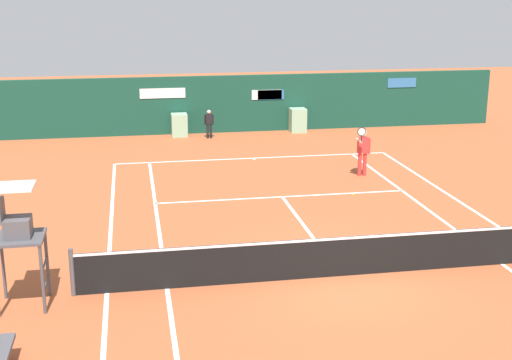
{
  "coord_description": "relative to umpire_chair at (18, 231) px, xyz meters",
  "views": [
    {
      "loc": [
        -4.6,
        -14.33,
        6.4
      ],
      "look_at": [
        -0.98,
        5.67,
        0.8
      ],
      "focal_mm": 49.07,
      "sensor_mm": 36.0,
      "label": 1
    }
  ],
  "objects": [
    {
      "name": "player_on_baseline",
      "position": [
        10.29,
        8.76,
        -0.67
      ],
      "size": [
        0.67,
        0.67,
        1.85
      ],
      "rotation": [
        0.0,
        0.0,
        3.09
      ],
      "color": "red",
      "rests_on": "ground_plane"
    },
    {
      "name": "tennis_ball_near_service_line",
      "position": [
        9.21,
        6.45,
        -1.62
      ],
      "size": [
        0.07,
        0.07,
        0.07
      ],
      "primitive_type": "sphere",
      "color": "#CCE033",
      "rests_on": "ground_plane"
    },
    {
      "name": "tennis_net",
      "position": [
        6.97,
        0.32,
        -1.14
      ],
      "size": [
        12.1,
        0.1,
        1.07
      ],
      "color": "#4C4C51",
      "rests_on": "ground_plane"
    },
    {
      "name": "ball_kid_left_post",
      "position": [
        5.72,
        16.05,
        -0.93
      ],
      "size": [
        0.42,
        0.18,
        1.26
      ],
      "rotation": [
        0.0,
        0.0,
        3.17
      ],
      "color": "black",
      "rests_on": "ground_plane"
    },
    {
      "name": "umpire_chair",
      "position": [
        0.0,
        0.0,
        0.0
      ],
      "size": [
        1.0,
        1.0,
        2.6
      ],
      "rotation": [
        0.0,
        0.0,
        -1.57
      ],
      "color": "#47474C",
      "rests_on": "ground_plane"
    },
    {
      "name": "sponsor_back_wall",
      "position": [
        7.0,
        17.29,
        -0.41
      ],
      "size": [
        25.0,
        1.02,
        2.58
      ],
      "color": "#144233",
      "rests_on": "ground_plane"
    },
    {
      "name": "ground_plane",
      "position": [
        6.97,
        0.9,
        -1.65
      ],
      "size": [
        80.0,
        80.0,
        0.01
      ],
      "color": "#A8512D"
    }
  ]
}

